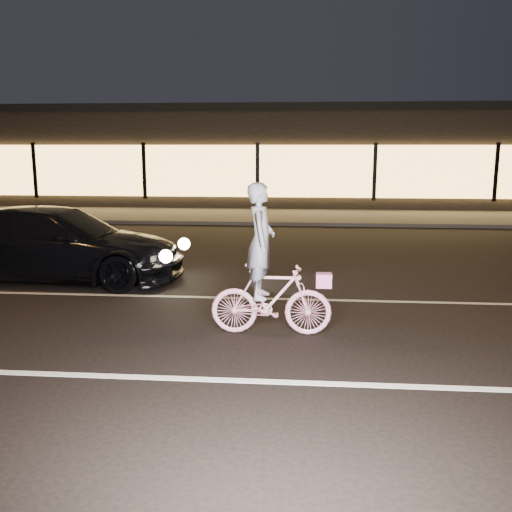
{
  "coord_description": "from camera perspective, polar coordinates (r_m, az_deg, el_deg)",
  "views": [
    {
      "loc": [
        1.86,
        -7.48,
        2.61
      ],
      "look_at": [
        1.16,
        0.6,
        1.02
      ],
      "focal_mm": 40.0,
      "sensor_mm": 36.0,
      "label": 1
    }
  ],
  "objects": [
    {
      "name": "lane_stripe_near",
      "position": [
        6.78,
        -11.63,
        -11.78
      ],
      "size": [
        60.0,
        0.12,
        0.01
      ],
      "primitive_type": "cube",
      "color": "silver",
      "rests_on": "ground"
    },
    {
      "name": "sidewalk",
      "position": [
        20.72,
        -0.27,
        3.99
      ],
      "size": [
        30.0,
        4.0,
        0.12
      ],
      "primitive_type": "cube",
      "color": "#383533",
      "rests_on": "ground"
    },
    {
      "name": "storefront",
      "position": [
        26.51,
        0.91,
        10.06
      ],
      "size": [
        25.4,
        8.42,
        4.2
      ],
      "color": "black",
      "rests_on": "ground"
    },
    {
      "name": "lane_stripe_far",
      "position": [
        10.0,
        -5.97,
        -4.1
      ],
      "size": [
        60.0,
        0.1,
        0.01
      ],
      "primitive_type": "cube",
      "color": "gray",
      "rests_on": "ground"
    },
    {
      "name": "cyclist",
      "position": [
        7.86,
        1.24,
        -2.6
      ],
      "size": [
        1.68,
        0.58,
        2.12
      ],
      "rotation": [
        0.0,
        0.0,
        1.57
      ],
      "color": "#FF468B",
      "rests_on": "ground"
    },
    {
      "name": "sedan",
      "position": [
        11.74,
        -19.19,
        1.14
      ],
      "size": [
        4.98,
        2.19,
        1.42
      ],
      "rotation": [
        0.0,
        0.0,
        1.53
      ],
      "color": "black",
      "rests_on": "ground"
    },
    {
      "name": "ground",
      "position": [
        8.13,
        -8.63,
        -7.78
      ],
      "size": [
        90.0,
        90.0,
        0.0
      ],
      "primitive_type": "plane",
      "color": "black",
      "rests_on": "ground"
    }
  ]
}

